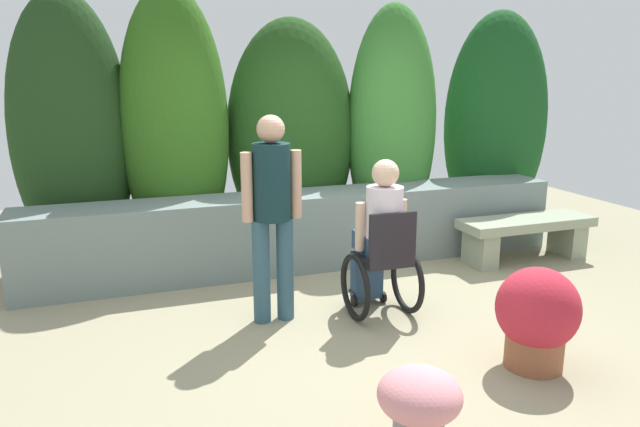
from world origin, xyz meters
name	(u,v)px	position (x,y,z in m)	size (l,w,h in m)	color
ground_plane	(364,321)	(0.00, 0.00, 0.00)	(10.91, 10.91, 0.00)	gray
stone_retaining_wall	(305,230)	(0.00, 1.54, 0.39)	(5.64, 0.60, 0.78)	slate
hedge_backdrop	(309,129)	(0.28, 2.24, 1.37)	(6.25, 1.14, 2.87)	#1D3B18
stone_bench	(526,232)	(2.30, 0.91, 0.31)	(1.50, 0.47, 0.47)	gray
person_in_wheelchair	(381,243)	(0.19, 0.11, 0.62)	(0.53, 0.66, 1.33)	black
person_standing_companion	(272,206)	(-0.69, 0.28, 0.97)	(0.49, 0.30, 1.69)	#305263
flower_pot_purple_near	(419,405)	(-0.44, -1.71, 0.31)	(0.45, 0.45, 0.50)	gray
flower_pot_terracotta_by_wall	(537,317)	(0.80, -1.10, 0.37)	(0.57, 0.57, 0.72)	brown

